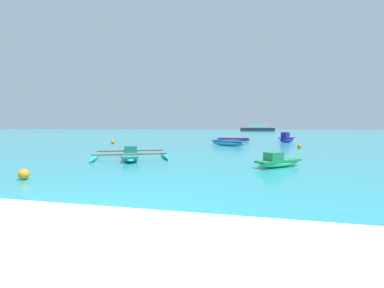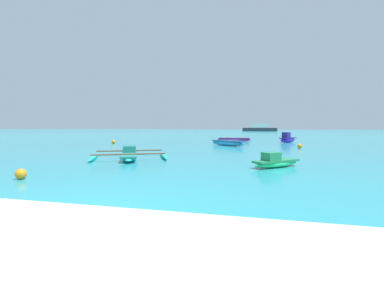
# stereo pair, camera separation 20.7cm
# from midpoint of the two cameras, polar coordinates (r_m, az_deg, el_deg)

# --- Properties ---
(ground_plane) EXTENTS (240.00, 240.00, 0.00)m
(ground_plane) POSITION_cam_midpoint_polar(r_m,az_deg,el_deg) (4.67, -29.52, -16.79)
(ground_plane) COLOR teal
(moored_boat_0) EXTENTS (1.98, 2.27, 1.00)m
(moored_boat_0) POSITION_cam_midpoint_polar(r_m,az_deg,el_deg) (27.00, 20.04, 1.09)
(moored_boat_0) COLOR #3922BC
(moored_boat_0) RESTS_ON ground_plane
(moored_boat_1) EXTENTS (2.04, 1.91, 0.60)m
(moored_boat_1) POSITION_cam_midpoint_polar(r_m,az_deg,el_deg) (10.64, 17.94, -3.77)
(moored_boat_1) COLOR #2CDE7E
(moored_boat_1) RESTS_ON ground_plane
(moored_boat_2) EXTENTS (3.54, 4.36, 0.44)m
(moored_boat_2) POSITION_cam_midpoint_polar(r_m,az_deg,el_deg) (27.20, 8.94, 0.99)
(moored_boat_2) COLOR purple
(moored_boat_2) RESTS_ON ground_plane
(moored_boat_3) EXTENTS (4.43, 4.06, 0.61)m
(moored_boat_3) POSITION_cam_midpoint_polar(r_m,az_deg,el_deg) (13.23, -13.89, -2.25)
(moored_boat_3) COLOR #26CBBA
(moored_boat_3) RESTS_ON ground_plane
(moored_boat_4) EXTENTS (3.11, 2.60, 0.43)m
(moored_boat_4) POSITION_cam_midpoint_polar(r_m,az_deg,el_deg) (21.28, 7.61, 0.27)
(moored_boat_4) COLOR #2BA1DE
(moored_boat_4) RESTS_ON ground_plane
(mooring_buoy_0) EXTENTS (0.36, 0.36, 0.36)m
(mooring_buoy_0) POSITION_cam_midpoint_polar(r_m,az_deg,el_deg) (24.34, -17.41, 0.45)
(mooring_buoy_0) COLOR orange
(mooring_buoy_0) RESTS_ON ground_plane
(mooring_buoy_1) EXTENTS (0.32, 0.32, 0.32)m
(mooring_buoy_1) POSITION_cam_midpoint_polar(r_m,az_deg,el_deg) (9.37, -33.84, -5.61)
(mooring_buoy_1) COLOR orange
(mooring_buoy_1) RESTS_ON ground_plane
(mooring_buoy_2) EXTENTS (0.33, 0.33, 0.33)m
(mooring_buoy_2) POSITION_cam_midpoint_polar(r_m,az_deg,el_deg) (20.26, 22.48, -0.40)
(mooring_buoy_2) COLOR orange
(mooring_buoy_2) RESTS_ON ground_plane
(distant_ferry) EXTENTS (10.51, 2.31, 2.31)m
(distant_ferry) POSITION_cam_midpoint_polar(r_m,az_deg,el_deg) (83.85, 14.23, 3.43)
(distant_ferry) COLOR #2D333D
(distant_ferry) RESTS_ON ground_plane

